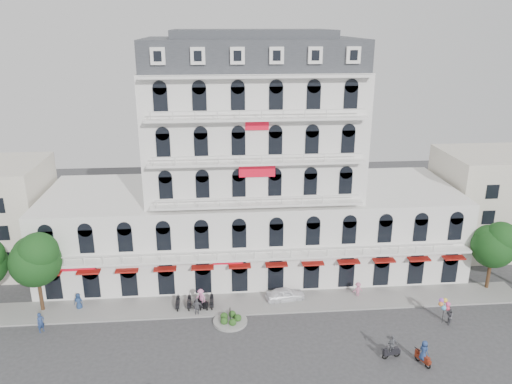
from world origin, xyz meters
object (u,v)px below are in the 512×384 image
at_px(rider_east, 424,353).
at_px(rider_center, 201,299).
at_px(parked_car, 285,294).
at_px(rider_northeast, 392,347).
at_px(balloon_vendor, 447,312).

bearing_deg(rider_east, rider_center, 37.51).
xyz_separation_m(parked_car, rider_center, (-8.40, -0.99, 0.50)).
xyz_separation_m(rider_east, rider_center, (-18.17, 9.81, 0.04)).
height_order(rider_northeast, balloon_vendor, balloon_vendor).
height_order(parked_car, rider_east, rider_east).
relative_size(rider_east, rider_center, 1.02).
relative_size(rider_east, balloon_vendor, 0.92).
xyz_separation_m(rider_east, rider_northeast, (-2.27, 1.03, -0.06)).
distance_m(rider_east, rider_center, 20.65).
bearing_deg(parked_car, balloon_vendor, -119.21).
relative_size(rider_northeast, rider_center, 0.98).
xyz_separation_m(rider_northeast, rider_center, (-15.90, 8.78, 0.10)).
xyz_separation_m(rider_east, balloon_vendor, (4.44, 5.38, 0.13)).
distance_m(parked_car, rider_northeast, 12.33).
bearing_deg(balloon_vendor, rider_center, 168.93).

